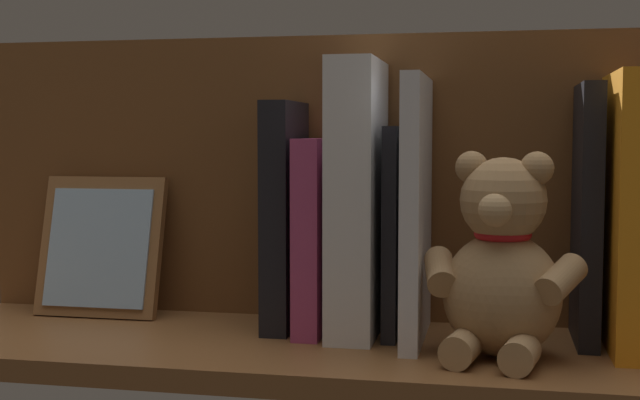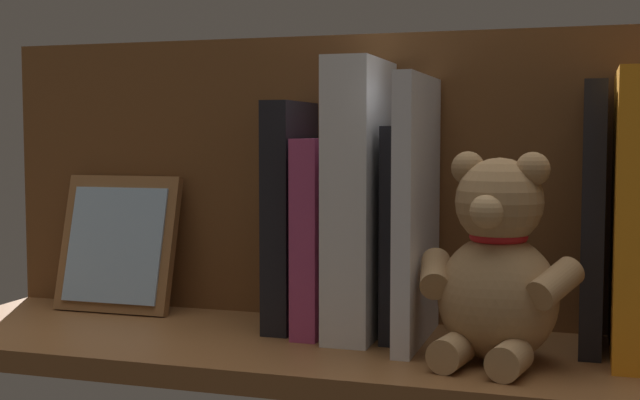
% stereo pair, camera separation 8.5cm
% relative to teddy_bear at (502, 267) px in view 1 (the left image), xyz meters
% --- Properties ---
extents(ground_plane, '(0.85, 0.27, 0.02)m').
position_rel_teddy_bear_xyz_m(ground_plane, '(0.18, -0.03, -0.10)').
color(ground_plane, brown).
extents(shelf_back_panel, '(0.85, 0.02, 0.32)m').
position_rel_teddy_bear_xyz_m(shelf_back_panel, '(0.18, -0.14, 0.07)').
color(shelf_back_panel, brown).
rests_on(shelf_back_panel, ground_plane).
extents(book_2, '(0.03, 0.15, 0.27)m').
position_rel_teddy_bear_xyz_m(book_2, '(-0.11, -0.06, 0.05)').
color(book_2, orange).
rests_on(book_2, ground_plane).
extents(book_3, '(0.02, 0.11, 0.26)m').
position_rel_teddy_bear_xyz_m(book_3, '(-0.08, -0.08, 0.04)').
color(book_3, black).
rests_on(book_3, ground_plane).
extents(teddy_bear, '(0.15, 0.14, 0.19)m').
position_rel_teddy_bear_xyz_m(teddy_bear, '(0.00, 0.00, 0.00)').
color(teddy_bear, tan).
rests_on(teddy_bear, ground_plane).
extents(book_4, '(0.02, 0.16, 0.26)m').
position_rel_teddy_bear_xyz_m(book_4, '(0.08, -0.05, 0.05)').
color(book_4, silver).
rests_on(book_4, ground_plane).
extents(book_5, '(0.01, 0.11, 0.21)m').
position_rel_teddy_bear_xyz_m(book_5, '(0.11, -0.08, 0.02)').
color(book_5, black).
rests_on(book_5, ground_plane).
extents(dictionary_thick_white, '(0.05, 0.13, 0.28)m').
position_rel_teddy_bear_xyz_m(dictionary_thick_white, '(0.15, -0.06, 0.06)').
color(dictionary_thick_white, white).
rests_on(dictionary_thick_white, ground_plane).
extents(book_6, '(0.03, 0.12, 0.20)m').
position_rel_teddy_bear_xyz_m(book_6, '(0.19, -0.07, 0.02)').
color(book_6, '#B23F72').
rests_on(book_6, ground_plane).
extents(book_7, '(0.03, 0.11, 0.24)m').
position_rel_teddy_bear_xyz_m(book_7, '(0.23, -0.08, 0.04)').
color(book_7, black).
rests_on(book_7, ground_plane).
extents(picture_frame_leaning, '(0.15, 0.06, 0.16)m').
position_rel_teddy_bear_xyz_m(picture_frame_leaning, '(0.45, -0.10, -0.01)').
color(picture_frame_leaning, brown).
rests_on(picture_frame_leaning, ground_plane).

